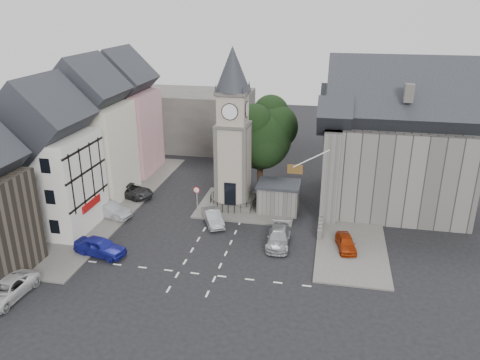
% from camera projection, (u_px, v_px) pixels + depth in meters
% --- Properties ---
extents(ground, '(120.00, 120.00, 0.00)m').
position_uv_depth(ground, '(215.00, 241.00, 41.93)').
color(ground, black).
rests_on(ground, ground).
extents(pavement_west, '(6.00, 30.00, 0.14)m').
position_uv_depth(pavement_west, '(115.00, 203.00, 49.71)').
color(pavement_west, '#595651').
rests_on(pavement_west, ground).
extents(pavement_east, '(6.00, 26.00, 0.14)m').
position_uv_depth(pavement_east, '(350.00, 214.00, 47.00)').
color(pavement_east, '#595651').
rests_on(pavement_east, ground).
extents(central_island, '(10.00, 8.00, 0.16)m').
position_uv_depth(central_island, '(247.00, 206.00, 48.94)').
color(central_island, '#595651').
rests_on(central_island, ground).
extents(road_markings, '(20.00, 8.00, 0.01)m').
position_uv_depth(road_markings, '(197.00, 274.00, 36.90)').
color(road_markings, silver).
rests_on(road_markings, ground).
extents(clock_tower, '(4.86, 4.86, 16.25)m').
position_uv_depth(clock_tower, '(233.00, 130.00, 46.33)').
color(clock_tower, '#4C4944').
rests_on(clock_tower, ground).
extents(stone_shelter, '(4.30, 3.30, 3.08)m').
position_uv_depth(stone_shelter, '(279.00, 197.00, 47.35)').
color(stone_shelter, '#595652').
rests_on(stone_shelter, ground).
extents(town_tree, '(7.20, 7.20, 10.80)m').
position_uv_depth(town_tree, '(261.00, 130.00, 50.95)').
color(town_tree, black).
rests_on(town_tree, ground).
extents(warning_sign_post, '(0.70, 0.19, 2.85)m').
position_uv_depth(warning_sign_post, '(197.00, 194.00, 46.77)').
color(warning_sign_post, black).
rests_on(warning_sign_post, ground).
extents(terrace_pink, '(8.10, 7.60, 12.80)m').
position_uv_depth(terrace_pink, '(123.00, 119.00, 57.08)').
color(terrace_pink, pink).
rests_on(terrace_pink, ground).
extents(terrace_cream, '(8.10, 7.60, 12.80)m').
position_uv_depth(terrace_cream, '(91.00, 137.00, 49.76)').
color(terrace_cream, beige).
rests_on(terrace_cream, ground).
extents(terrace_tudor, '(8.10, 7.60, 12.00)m').
position_uv_depth(terrace_tudor, '(48.00, 165.00, 42.58)').
color(terrace_tudor, silver).
rests_on(terrace_tudor, ground).
extents(backdrop_west, '(20.00, 10.00, 8.00)m').
position_uv_depth(backdrop_west, '(182.00, 119.00, 68.33)').
color(backdrop_west, '#4C4944').
rests_on(backdrop_west, ground).
extents(east_building, '(14.40, 11.40, 12.60)m').
position_uv_depth(east_building, '(391.00, 149.00, 46.86)').
color(east_building, '#595652').
rests_on(east_building, ground).
extents(east_boundary_wall, '(0.40, 16.00, 0.90)m').
position_uv_depth(east_boundary_wall, '(323.00, 201.00, 49.21)').
color(east_boundary_wall, '#595652').
rests_on(east_boundary_wall, ground).
extents(flagpole, '(3.68, 0.10, 2.74)m').
position_uv_depth(flagpole, '(311.00, 159.00, 41.60)').
color(flagpole, white).
rests_on(flagpole, ground).
extents(car_west_blue, '(4.82, 2.65, 1.55)m').
position_uv_depth(car_west_blue, '(100.00, 247.00, 39.38)').
color(car_west_blue, '#1A1F93').
rests_on(car_west_blue, ground).
extents(car_west_silver, '(4.89, 2.68, 1.53)m').
position_uv_depth(car_west_silver, '(109.00, 210.00, 46.31)').
color(car_west_silver, '#999BA0').
rests_on(car_west_silver, ground).
extents(car_west_grey, '(5.69, 3.85, 1.45)m').
position_uv_depth(car_west_grey, '(131.00, 191.00, 51.12)').
color(car_west_grey, '#272729').
rests_on(car_west_grey, ground).
extents(car_island_silver, '(3.18, 4.29, 1.35)m').
position_uv_depth(car_island_silver, '(213.00, 218.00, 44.89)').
color(car_island_silver, '#9D9FA5').
rests_on(car_island_silver, ground).
extents(car_island_east, '(2.07, 4.83, 1.39)m').
position_uv_depth(car_island_east, '(279.00, 237.00, 41.09)').
color(car_island_east, '#9EA0A6').
rests_on(car_island_east, ground).
extents(car_east_red, '(2.06, 3.82, 1.24)m').
position_uv_depth(car_east_red, '(346.00, 243.00, 40.30)').
color(car_east_red, '#9D2B08').
rests_on(car_east_red, ground).
extents(van_sw_white, '(2.63, 5.16, 1.40)m').
position_uv_depth(van_sw_white, '(7.00, 290.00, 33.59)').
color(van_sw_white, silver).
rests_on(van_sw_white, ground).
extents(pedestrian, '(0.71, 0.55, 1.71)m').
position_uv_depth(pedestrian, '(327.00, 209.00, 46.27)').
color(pedestrian, '#BBAF9B').
rests_on(pedestrian, ground).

